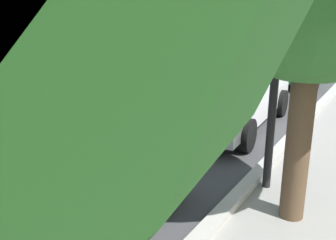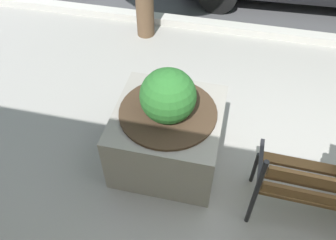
% 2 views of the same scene
% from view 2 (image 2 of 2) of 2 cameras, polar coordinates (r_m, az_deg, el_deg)
% --- Properties ---
extents(ground_plane, '(80.00, 80.00, 0.00)m').
position_cam_2_polar(ground_plane, '(3.88, 22.05, -11.88)').
color(ground_plane, gray).
extents(curb_stone, '(60.00, 0.20, 0.12)m').
position_cam_2_polar(curb_stone, '(5.94, 20.99, 12.67)').
color(curb_stone, '#B2AFA8').
rests_on(curb_stone, ground).
extents(concrete_planter, '(1.06, 1.06, 1.19)m').
position_cam_2_polar(concrete_planter, '(3.56, 0.00, -1.65)').
color(concrete_planter, gray).
rests_on(concrete_planter, ground).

